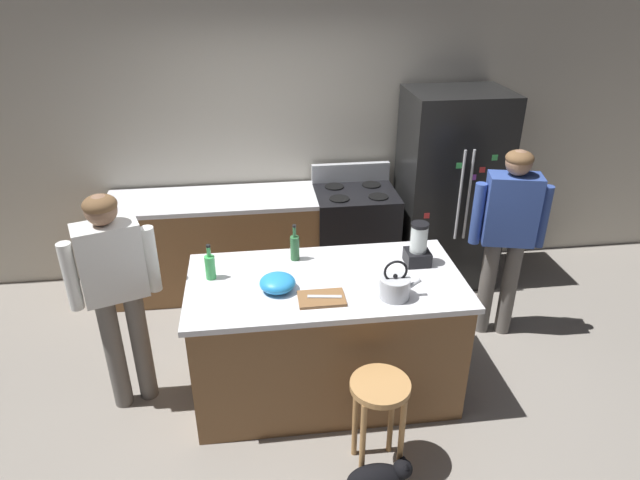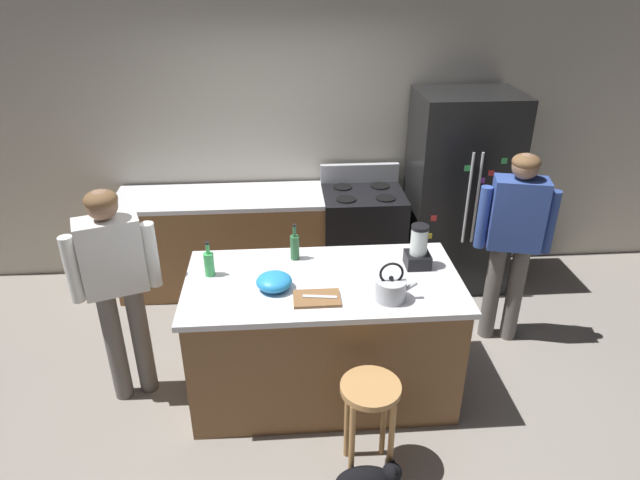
{
  "view_description": "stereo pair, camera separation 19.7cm",
  "coord_description": "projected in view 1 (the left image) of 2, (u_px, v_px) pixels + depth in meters",
  "views": [
    {
      "loc": [
        -0.46,
        -3.2,
        2.91
      ],
      "look_at": [
        0.0,
        0.3,
        1.1
      ],
      "focal_mm": 31.15,
      "sensor_mm": 36.0,
      "label": 1
    },
    {
      "loc": [
        -0.26,
        -3.22,
        2.91
      ],
      "look_at": [
        0.0,
        0.3,
        1.1
      ],
      "focal_mm": 31.15,
      "sensor_mm": 36.0,
      "label": 2
    }
  ],
  "objects": [
    {
      "name": "chef_knife",
      "position": [
        325.0,
        297.0,
        3.54
      ],
      "size": [
        0.22,
        0.06,
        0.01
      ],
      "primitive_type": "cube",
      "rotation": [
        0.0,
        0.0,
        -0.14
      ],
      "color": "#B7BABF",
      "rests_on": "cutting_board"
    },
    {
      "name": "back_wall",
      "position": [
        298.0,
        139.0,
        5.31
      ],
      "size": [
        8.0,
        0.1,
        2.7
      ],
      "primitive_type": "cube",
      "color": "beige",
      "rests_on": "ground_plane"
    },
    {
      "name": "bottle_soda",
      "position": [
        210.0,
        266.0,
        3.75
      ],
      "size": [
        0.07,
        0.07,
        0.26
      ],
      "color": "#3FB259",
      "rests_on": "kitchen_island"
    },
    {
      "name": "person_by_sink_right",
      "position": [
        508.0,
        228.0,
        4.41
      ],
      "size": [
        0.59,
        0.31,
        1.63
      ],
      "color": "#66605B",
      "rests_on": "ground_plane"
    },
    {
      "name": "refrigerator",
      "position": [
        449.0,
        190.0,
        5.26
      ],
      "size": [
        0.9,
        0.73,
        1.87
      ],
      "color": "black",
      "rests_on": "ground_plane"
    },
    {
      "name": "bar_stool",
      "position": [
        379.0,
        403.0,
        3.31
      ],
      "size": [
        0.36,
        0.36,
        0.69
      ],
      "color": "#B7844C",
      "rests_on": "ground_plane"
    },
    {
      "name": "blender_appliance",
      "position": [
        418.0,
        247.0,
        3.91
      ],
      "size": [
        0.17,
        0.17,
        0.32
      ],
      "color": "black",
      "rests_on": "kitchen_island"
    },
    {
      "name": "kitchen_island",
      "position": [
        325.0,
        336.0,
        3.99
      ],
      "size": [
        1.88,
        0.96,
        0.95
      ],
      "color": "brown",
      "rests_on": "ground_plane"
    },
    {
      "name": "back_counter_run",
      "position": [
        220.0,
        244.0,
        5.26
      ],
      "size": [
        2.0,
        0.64,
        0.95
      ],
      "color": "brown",
      "rests_on": "ground_plane"
    },
    {
      "name": "cat",
      "position": [
        379.0,
        479.0,
        3.34
      ],
      "size": [
        0.52,
        0.18,
        0.26
      ],
      "color": "black",
      "rests_on": "ground_plane"
    },
    {
      "name": "ground_plane",
      "position": [
        325.0,
        387.0,
        4.2
      ],
      "size": [
        14.0,
        14.0,
        0.0
      ],
      "primitive_type": "plane",
      "color": "gray"
    },
    {
      "name": "stove_range",
      "position": [
        354.0,
        236.0,
        5.39
      ],
      "size": [
        0.76,
        0.65,
        1.13
      ],
      "color": "black",
      "rests_on": "ground_plane"
    },
    {
      "name": "cutting_board",
      "position": [
        322.0,
        298.0,
        3.54
      ],
      "size": [
        0.3,
        0.2,
        0.02
      ],
      "primitive_type": "cube",
      "color": "brown",
      "rests_on": "kitchen_island"
    },
    {
      "name": "mixing_bowl",
      "position": [
        278.0,
        283.0,
        3.63
      ],
      "size": [
        0.24,
        0.24,
        0.11
      ],
      "primitive_type": "ellipsoid",
      "color": "#268CD8",
      "rests_on": "kitchen_island"
    },
    {
      "name": "tea_kettle",
      "position": [
        395.0,
        286.0,
        3.54
      ],
      "size": [
        0.28,
        0.2,
        0.27
      ],
      "color": "#B7BABF",
      "rests_on": "kitchen_island"
    },
    {
      "name": "person_by_island_left",
      "position": [
        115.0,
        284.0,
        3.65
      ],
      "size": [
        0.59,
        0.34,
        1.62
      ],
      "color": "#66605B",
      "rests_on": "ground_plane"
    },
    {
      "name": "bottle_olive_oil",
      "position": [
        295.0,
        247.0,
        3.98
      ],
      "size": [
        0.07,
        0.07,
        0.28
      ],
      "color": "#2D6638",
      "rests_on": "kitchen_island"
    }
  ]
}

